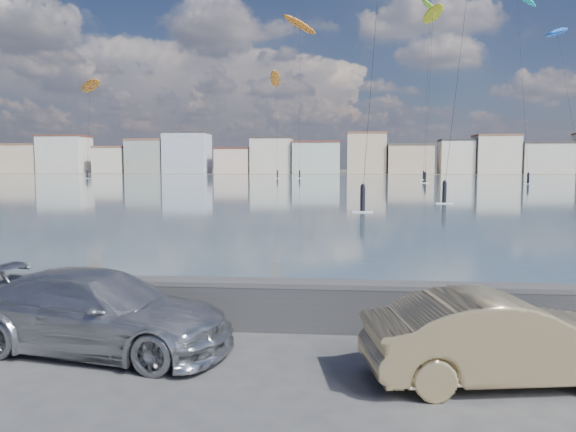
% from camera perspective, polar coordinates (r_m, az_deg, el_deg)
% --- Properties ---
extents(ground, '(700.00, 700.00, 0.00)m').
position_cam_1_polar(ground, '(9.14, -8.95, -16.20)').
color(ground, '#333335').
rests_on(ground, ground).
extents(bay_water, '(500.00, 177.00, 0.00)m').
position_cam_1_polar(bay_water, '(99.81, 4.08, 3.37)').
color(bay_water, '#3F5B68').
rests_on(bay_water, ground).
extents(far_shore_strip, '(500.00, 60.00, 0.00)m').
position_cam_1_polar(far_shore_strip, '(208.27, 4.72, 4.37)').
color(far_shore_strip, '#4C473D').
rests_on(far_shore_strip, ground).
extents(seawall, '(400.00, 0.36, 1.08)m').
position_cam_1_polar(seawall, '(11.48, -5.64, -8.63)').
color(seawall, '#28282B').
rests_on(seawall, ground).
extents(far_buildings, '(240.79, 13.26, 14.60)m').
position_cam_1_polar(far_buildings, '(194.25, 5.08, 6.07)').
color(far_buildings, '#CCB293').
rests_on(far_buildings, ground).
extents(car_silver, '(5.22, 2.86, 1.43)m').
position_cam_1_polar(car_silver, '(10.70, -18.72, -9.18)').
color(car_silver, '#AAADB2').
rests_on(car_silver, ground).
extents(car_champagne, '(4.34, 2.14, 1.37)m').
position_cam_1_polar(car_champagne, '(9.35, 20.86, -11.56)').
color(car_champagne, tan).
rests_on(car_champagne, ground).
extents(kitesurfer_1, '(4.26, 19.27, 27.20)m').
position_cam_1_polar(kitesurfer_1, '(146.67, -1.30, 13.64)').
color(kitesurfer_1, orange).
rests_on(kitesurfer_1, ground).
extents(kitesurfer_2, '(9.41, 11.03, 23.74)m').
position_cam_1_polar(kitesurfer_2, '(144.84, -19.46, 12.27)').
color(kitesurfer_2, orange).
rests_on(kitesurfer_2, ground).
extents(kitesurfer_4, '(4.99, 14.92, 32.48)m').
position_cam_1_polar(kitesurfer_4, '(114.18, 14.49, 19.08)').
color(kitesurfer_4, yellow).
rests_on(kitesurfer_4, ground).
extents(kitesurfer_6, '(7.58, 13.14, 26.34)m').
position_cam_1_polar(kitesurfer_6, '(104.02, 25.69, 16.34)').
color(kitesurfer_6, blue).
rests_on(kitesurfer_6, ground).
extents(kitesurfer_10, '(9.25, 11.80, 39.32)m').
position_cam_1_polar(kitesurfer_10, '(142.91, 1.20, 18.71)').
color(kitesurfer_10, orange).
rests_on(kitesurfer_10, ground).
extents(kitesurfer_11, '(6.59, 11.78, 39.08)m').
position_cam_1_polar(kitesurfer_11, '(132.99, 14.25, 19.64)').
color(kitesurfer_11, '#8CD826').
rests_on(kitesurfer_11, ground).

